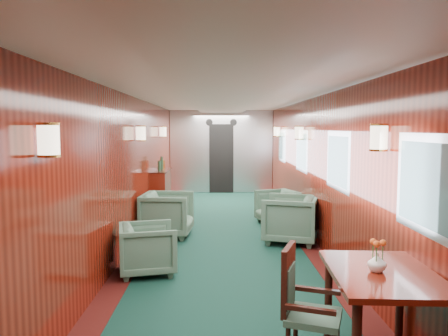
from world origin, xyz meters
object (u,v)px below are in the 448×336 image
at_px(side_chair, 302,302).
at_px(armchair_right_near, 290,219).
at_px(armchair_left_near, 148,249).
at_px(armchair_right_far, 278,207).
at_px(credenza, 161,193).
at_px(armchair_left_far, 167,214).
at_px(dining_table, 382,288).

relative_size(side_chair, armchair_right_near, 1.12).
relative_size(armchair_left_near, armchair_right_near, 0.83).
xyz_separation_m(side_chair, armchair_right_far, (0.53, 5.14, -0.19)).
relative_size(credenza, armchair_right_far, 1.74).
distance_m(side_chair, armchair_left_far, 4.47).
distance_m(side_chair, armchair_left_near, 2.74).
distance_m(armchair_left_near, armchair_right_far, 3.59).
height_order(armchair_left_near, armchair_left_far, armchair_left_far).
xyz_separation_m(armchair_left_near, armchair_left_far, (0.04, 1.96, 0.06)).
xyz_separation_m(credenza, armchair_right_near, (2.42, -2.20, -0.12)).
relative_size(armchair_left_far, armchair_right_near, 0.99).
relative_size(dining_table, side_chair, 1.18).
bearing_deg(armchair_right_near, side_chair, 8.54).
bearing_deg(armchair_right_near, dining_table, 17.20).
bearing_deg(side_chair, armchair_left_near, 145.28).
height_order(side_chair, armchair_left_far, side_chair).
xyz_separation_m(side_chair, armchair_left_near, (-1.57, 2.24, -0.19)).
xyz_separation_m(dining_table, credenza, (-2.45, 6.10, -0.18)).
bearing_deg(dining_table, side_chair, 168.13).
height_order(side_chair, armchair_right_near, side_chair).
bearing_deg(armchair_right_near, armchair_left_far, -85.48).
distance_m(dining_table, armchair_left_near, 3.24).
distance_m(armchair_left_far, armchair_right_near, 2.12).
height_order(armchair_left_near, armchair_right_near, armchair_right_near).
distance_m(dining_table, armchair_right_near, 3.92).
xyz_separation_m(armchair_left_near, armchair_right_near, (2.11, 1.51, 0.07)).
distance_m(side_chair, credenza, 6.24).
relative_size(side_chair, armchair_left_far, 1.13).
distance_m(dining_table, armchair_left_far, 4.85).
relative_size(armchair_left_near, armchair_right_far, 0.98).
bearing_deg(dining_table, armchair_left_near, 135.41).
distance_m(dining_table, armchair_right_far, 5.31).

